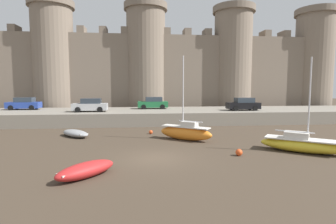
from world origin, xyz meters
TOP-DOWN VIEW (x-y plane):
  - ground_plane at (0.00, 0.00)m, footprint 160.00×160.00m
  - quay_road at (0.00, 18.02)m, footprint 70.35×10.00m
  - castle at (-0.00, 27.26)m, footprint 65.30×6.96m
  - rowboat_midflat_centre at (-3.60, -3.11)m, footprint 3.11×3.13m
  - sailboat_midflat_left at (2.90, 5.52)m, footprint 4.54×3.79m
  - sailboat_foreground_left at (10.23, 0.58)m, footprint 5.43×4.58m
  - rowboat_near_channel_left at (-6.82, 8.00)m, footprint 3.44×3.54m
  - mooring_buoy_near_shore at (0.05, 8.71)m, footprint 0.36×0.36m
  - mooring_buoy_off_centre at (5.53, 0.09)m, footprint 0.45×0.45m
  - car_quay_west at (12.19, 16.12)m, footprint 4.13×1.93m
  - car_quay_east at (-16.26, 20.05)m, footprint 4.13×1.93m
  - car_quay_centre_east at (0.76, 19.75)m, footprint 4.13×1.93m
  - car_quay_centre_west at (-6.99, 16.22)m, footprint 4.13×1.93m

SIDE VIEW (x-z plane):
  - ground_plane at x=0.00m, z-range 0.00..0.00m
  - mooring_buoy_near_shore at x=0.05m, z-range 0.00..0.36m
  - mooring_buoy_off_centre at x=5.53m, z-range 0.00..0.45m
  - rowboat_near_channel_left at x=-6.82m, z-range 0.02..0.64m
  - rowboat_midflat_centre at x=-3.60m, z-range 0.02..0.78m
  - sailboat_foreground_left at x=10.23m, z-range -2.69..3.82m
  - sailboat_midflat_left at x=2.90m, z-range -2.86..4.24m
  - quay_road at x=0.00m, z-range 0.00..1.52m
  - car_quay_west at x=12.19m, z-range 1.49..3.11m
  - car_quay_east at x=-16.26m, z-range 1.49..3.11m
  - car_quay_centre_east at x=0.76m, z-range 1.49..3.11m
  - car_quay_centre_west at x=-6.99m, z-range 1.49..3.11m
  - castle at x=0.00m, z-range -2.32..18.40m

